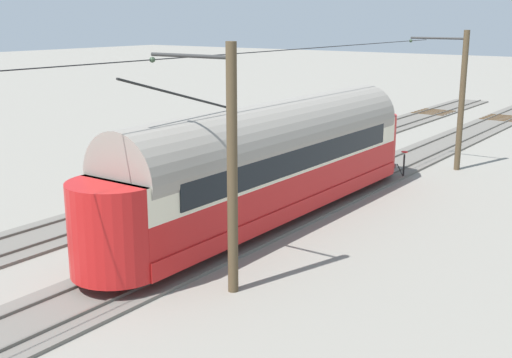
{
  "coord_description": "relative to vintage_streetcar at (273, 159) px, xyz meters",
  "views": [
    {
      "loc": [
        -15.34,
        17.7,
        7.19
      ],
      "look_at": [
        -2.78,
        0.18,
        1.83
      ],
      "focal_mm": 45.85,
      "sensor_mm": 36.0,
      "label": 1
    }
  ],
  "objects": [
    {
      "name": "track_adjacent_siding",
      "position": [
        5.18,
        0.83,
        -2.21
      ],
      "size": [
        2.8,
        80.0,
        0.18
      ],
      "color": "#666059",
      "rests_on": "ground"
    },
    {
      "name": "switch_stand",
      "position": [
        -1.26,
        -8.79,
        -1.56
      ],
      "size": [
        0.5,
        0.3,
        1.24
      ],
      "color": "black",
      "rests_on": "ground"
    },
    {
      "name": "catenary_pole_foreground",
      "position": [
        -2.62,
        -11.87,
        1.21
      ],
      "size": [
        2.93,
        0.28,
        6.61
      ],
      "color": "#4C3D28",
      "rests_on": "ground"
    },
    {
      "name": "spare_tie_stack",
      "position": [
        8.66,
        -2.14,
        -1.99
      ],
      "size": [
        2.4,
        2.4,
        0.54
      ],
      "color": "#47331E",
      "rests_on": "ground"
    },
    {
      "name": "catenary_pole_mid_near",
      "position": [
        -2.62,
        5.88,
        1.21
      ],
      "size": [
        2.93,
        0.28,
        6.61
      ],
      "color": "#4C3D28",
      "rests_on": "ground"
    },
    {
      "name": "track_streetcar_siding",
      "position": [
        -0.0,
        0.83,
        -2.21
      ],
      "size": [
        2.8,
        80.0,
        0.18
      ],
      "color": "#666059",
      "rests_on": "ground"
    },
    {
      "name": "ground_plane",
      "position": [
        2.59,
        1.14,
        -2.26
      ],
      "size": [
        220.0,
        220.0,
        0.0
      ],
      "primitive_type": "plane",
      "color": "gray"
    },
    {
      "name": "vintage_streetcar",
      "position": [
        0.0,
        0.0,
        0.0
      ],
      "size": [
        2.65,
        17.55,
        5.5
      ],
      "color": "red",
      "rests_on": "ground"
    }
  ]
}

